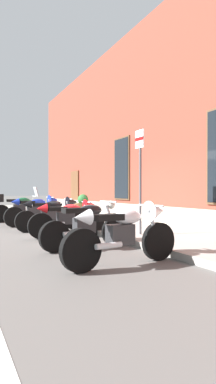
# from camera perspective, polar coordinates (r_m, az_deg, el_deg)

# --- Properties ---
(ground_plane) EXTENTS (140.00, 140.00, 0.00)m
(ground_plane) POSITION_cam_1_polar(r_m,az_deg,el_deg) (9.26, -3.95, -7.25)
(ground_plane) COLOR #565451
(sidewalk) EXTENTS (32.63, 2.69, 0.14)m
(sidewalk) POSITION_cam_1_polar(r_m,az_deg,el_deg) (9.84, 3.33, -6.40)
(sidewalk) COLOR gray
(sidewalk) RESTS_ON ground_plane
(motorcycle_green_touring) EXTENTS (0.62, 2.13, 1.37)m
(motorcycle_green_touring) POSITION_cam_1_polar(r_m,az_deg,el_deg) (12.73, -15.92, -2.65)
(motorcycle_green_touring) COLOR black
(motorcycle_green_touring) RESTS_ON ground_plane
(motorcycle_blue_sport) EXTENTS (0.62, 2.12, 1.05)m
(motorcycle_blue_sport) POSITION_cam_1_polar(r_m,az_deg,el_deg) (11.13, -12.60, -3.04)
(motorcycle_blue_sport) COLOR black
(motorcycle_blue_sport) RESTS_ON ground_plane
(motorcycle_black_sport) EXTENTS (0.62, 2.13, 1.03)m
(motorcycle_black_sport) POSITION_cam_1_polar(r_m,az_deg,el_deg) (9.67, -9.81, -3.59)
(motorcycle_black_sport) COLOR black
(motorcycle_black_sport) RESTS_ON ground_plane
(motorcycle_red_sport) EXTENTS (0.62, 2.04, 0.98)m
(motorcycle_red_sport) POSITION_cam_1_polar(r_m,az_deg,el_deg) (8.28, -6.81, -4.37)
(motorcycle_red_sport) COLOR black
(motorcycle_red_sport) RESTS_ON ground_plane
(motorcycle_black_naked) EXTENTS (0.62, 2.05, 0.99)m
(motorcycle_black_naked) POSITION_cam_1_polar(r_m,az_deg,el_deg) (6.58, -3.75, -6.03)
(motorcycle_black_naked) COLOR black
(motorcycle_black_naked) RESTS_ON ground_plane
(motorcycle_white_sport) EXTENTS (0.62, 2.18, 1.03)m
(motorcycle_white_sport) POSITION_cam_1_polar(r_m,az_deg,el_deg) (5.14, 3.46, -6.93)
(motorcycle_white_sport) COLOR black
(motorcycle_white_sport) RESTS_ON ground_plane
(parking_sign) EXTENTS (0.36, 0.07, 2.59)m
(parking_sign) POSITION_cam_1_polar(r_m,az_deg,el_deg) (7.82, 5.80, 4.59)
(parking_sign) COLOR #4C4C51
(parking_sign) RESTS_ON sidewalk
(barrel_planter) EXTENTS (0.71, 0.71, 0.94)m
(barrel_planter) POSITION_cam_1_polar(r_m,az_deg,el_deg) (11.83, -4.52, -3.12)
(barrel_planter) COLOR brown
(barrel_planter) RESTS_ON sidewalk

